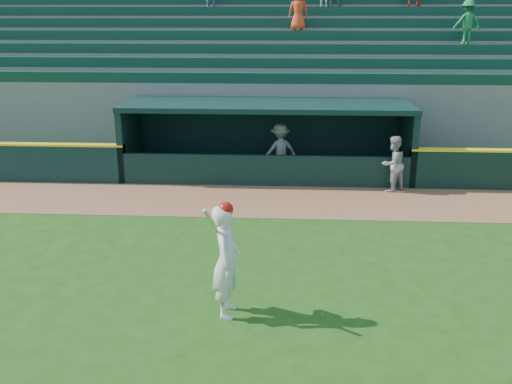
% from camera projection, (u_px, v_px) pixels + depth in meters
% --- Properties ---
extents(ground, '(120.00, 120.00, 0.00)m').
position_uv_depth(ground, '(252.00, 274.00, 11.96)').
color(ground, '#1F4711').
rests_on(ground, ground).
extents(warning_track, '(40.00, 3.00, 0.01)m').
position_uv_depth(warning_track, '(263.00, 201.00, 16.63)').
color(warning_track, brown).
rests_on(warning_track, ground).
extents(dugout_player_front, '(1.06, 1.02, 1.72)m').
position_uv_depth(dugout_player_front, '(393.00, 164.00, 17.34)').
color(dugout_player_front, '#9B9B96').
rests_on(dugout_player_front, ground).
extents(dugout_player_inside, '(1.31, 1.03, 1.78)m').
position_uv_depth(dugout_player_inside, '(280.00, 150.00, 18.95)').
color(dugout_player_inside, '#9B9B96').
rests_on(dugout_player_inside, ground).
extents(dugout, '(9.40, 2.80, 2.46)m').
position_uv_depth(dugout, '(267.00, 134.00, 19.19)').
color(dugout, slate).
rests_on(dugout, ground).
extents(stands, '(34.50, 6.25, 7.49)m').
position_uv_depth(stands, '(272.00, 87.00, 23.24)').
color(stands, slate).
rests_on(stands, ground).
extents(batter_at_plate, '(0.59, 0.82, 2.15)m').
position_uv_depth(batter_at_plate, '(226.00, 260.00, 10.06)').
color(batter_at_plate, silver).
rests_on(batter_at_plate, ground).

